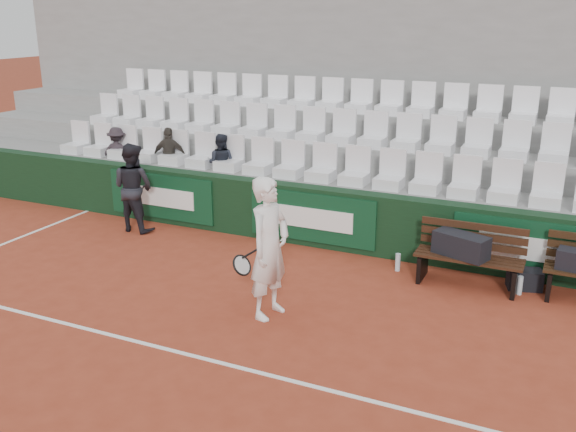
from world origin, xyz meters
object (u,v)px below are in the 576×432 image
(water_bottle_near, at_px, (398,262))
(spectator_c, at_px, (220,139))
(ball_kid, at_px, (133,187))
(sports_bag_left, at_px, (461,245))
(sports_bag_ground, at_px, (525,279))
(spectator_b, at_px, (168,133))
(tennis_player, at_px, (269,248))
(water_bottle_far, at_px, (520,285))
(spectator_a, at_px, (116,131))
(bench_left, at_px, (468,271))

(water_bottle_near, height_order, spectator_c, spectator_c)
(ball_kid, bearing_deg, sports_bag_left, -178.01)
(water_bottle_near, bearing_deg, spectator_c, 164.13)
(sports_bag_ground, distance_m, spectator_b, 6.83)
(sports_bag_ground, bearing_deg, spectator_c, 170.37)
(sports_bag_ground, relative_size, water_bottle_near, 1.69)
(sports_bag_ground, height_order, tennis_player, tennis_player)
(water_bottle_far, distance_m, spectator_b, 6.83)
(ball_kid, distance_m, spectator_c, 1.78)
(sports_bag_left, relative_size, tennis_player, 0.42)
(sports_bag_ground, relative_size, water_bottle_far, 1.74)
(ball_kid, bearing_deg, spectator_a, -40.18)
(spectator_b, bearing_deg, water_bottle_near, 146.12)
(tennis_player, xyz_separation_m, spectator_a, (-4.94, 3.18, 0.60))
(sports_bag_left, distance_m, sports_bag_ground, 1.03)
(water_bottle_near, height_order, spectator_a, spectator_a)
(spectator_a, xyz_separation_m, spectator_b, (1.25, 0.00, 0.04))
(sports_bag_left, xyz_separation_m, tennis_player, (-2.05, -1.97, 0.31))
(sports_bag_ground, distance_m, spectator_a, 8.04)
(sports_bag_ground, height_order, spectator_c, spectator_c)
(bench_left, distance_m, sports_bag_left, 0.41)
(bench_left, relative_size, water_bottle_far, 5.61)
(water_bottle_near, height_order, water_bottle_far, water_bottle_near)
(water_bottle_far, bearing_deg, spectator_b, 169.95)
(sports_bag_left, bearing_deg, sports_bag_ground, 17.42)
(sports_bag_ground, bearing_deg, spectator_a, 173.25)
(sports_bag_left, bearing_deg, bench_left, 13.53)
(water_bottle_far, xyz_separation_m, spectator_a, (-7.82, 1.16, 1.38))
(water_bottle_far, bearing_deg, bench_left, -179.06)
(sports_bag_left, height_order, spectator_a, spectator_a)
(water_bottle_near, bearing_deg, sports_bag_left, -9.74)
(sports_bag_ground, xyz_separation_m, spectator_a, (-7.86, 0.93, 1.38))
(sports_bag_ground, height_order, water_bottle_near, sports_bag_ground)
(ball_kid, distance_m, spectator_a, 1.85)
(water_bottle_near, relative_size, spectator_a, 0.27)
(tennis_player, bearing_deg, water_bottle_far, 34.87)
(tennis_player, xyz_separation_m, spectator_b, (-3.69, 3.18, 0.64))
(sports_bag_ground, bearing_deg, sports_bag_left, -162.58)
(spectator_c, bearing_deg, sports_bag_left, 154.03)
(sports_bag_left, distance_m, tennis_player, 2.86)
(water_bottle_near, xyz_separation_m, spectator_c, (-3.68, 1.05, 1.41))
(water_bottle_far, height_order, spectator_a, spectator_a)
(sports_bag_ground, bearing_deg, bench_left, -161.98)
(tennis_player, bearing_deg, sports_bag_ground, 37.51)
(tennis_player, bearing_deg, spectator_b, 139.29)
(spectator_b, distance_m, spectator_c, 1.13)
(water_bottle_near, height_order, spectator_b, spectator_b)
(sports_bag_ground, relative_size, spectator_c, 0.43)
(spectator_b, bearing_deg, spectator_c, 158.40)
(sports_bag_left, bearing_deg, spectator_b, 168.13)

